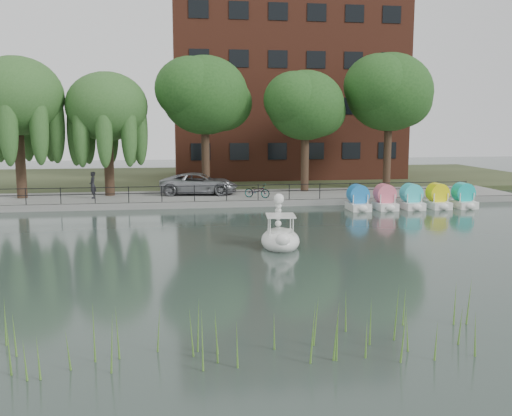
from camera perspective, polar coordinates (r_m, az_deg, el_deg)
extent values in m
plane|color=#3B4742|center=(22.87, 0.22, -4.73)|extent=(120.00, 120.00, 0.00)
cube|color=gray|center=(38.48, -3.35, 1.00)|extent=(40.00, 6.00, 0.40)
cube|color=gray|center=(35.57, -2.93, 0.38)|extent=(40.00, 0.25, 0.40)
cube|color=#47512D|center=(52.36, -4.71, 2.98)|extent=(60.00, 22.00, 0.36)
cylinder|color=black|center=(35.63, -2.97, 2.26)|extent=(32.00, 0.04, 0.04)
cylinder|color=black|center=(35.67, -2.97, 1.62)|extent=(32.00, 0.04, 0.04)
cylinder|color=black|center=(35.68, -2.97, 1.54)|extent=(0.05, 0.05, 1.00)
cube|color=#4C1E16|center=(53.18, 2.91, 12.99)|extent=(20.00, 10.00, 18.00)
cylinder|color=#473323|center=(39.79, -22.48, 3.94)|extent=(0.60, 0.60, 4.20)
ellipsoid|color=#3E6D32|center=(39.73, -22.85, 10.29)|extent=(5.88, 5.88, 5.00)
cylinder|color=#473323|center=(39.34, -14.48, 3.98)|extent=(0.60, 0.60, 3.80)
ellipsoid|color=#3E6D32|center=(39.24, -14.70, 9.80)|extent=(5.32, 5.32, 4.52)
cylinder|color=#473323|center=(40.16, -5.06, 4.81)|extent=(0.60, 0.60, 4.50)
ellipsoid|color=#2F6024|center=(40.11, -5.14, 11.17)|extent=(6.00, 6.00, 5.10)
cylinder|color=#473323|center=(40.69, 4.91, 4.55)|extent=(0.60, 0.60, 4.05)
ellipsoid|color=#2F6024|center=(40.61, 4.98, 10.19)|extent=(5.40, 5.40, 4.59)
cylinder|color=#473323|center=(43.56, 12.99, 5.07)|extent=(0.60, 0.60, 4.72)
ellipsoid|color=#2F6024|center=(43.54, 13.20, 11.21)|extent=(6.30, 6.30, 5.36)
imported|color=gray|center=(38.95, -5.73, 2.61)|extent=(3.40, 6.30, 1.68)
imported|color=gray|center=(37.03, 0.12, 1.81)|extent=(1.36, 1.80, 1.00)
imported|color=black|center=(38.07, -16.03, 2.40)|extent=(0.63, 0.80, 1.98)
ellipsoid|color=white|center=(24.27, 2.45, -3.26)|extent=(1.89, 2.74, 0.57)
cube|color=white|center=(24.12, 2.47, -2.64)|extent=(1.17, 1.25, 0.29)
cube|color=white|center=(24.02, 2.47, -0.76)|extent=(1.32, 1.41, 0.06)
ellipsoid|color=white|center=(23.15, 2.68, -3.24)|extent=(0.65, 0.53, 0.54)
sphere|color=white|center=(24.83, 2.30, 0.93)|extent=(0.46, 0.46, 0.46)
cone|color=black|center=(25.14, 2.24, 0.96)|extent=(0.22, 0.27, 0.19)
cylinder|color=yellow|center=(25.01, 2.27, 0.94)|extent=(0.26, 0.12, 0.25)
cube|color=white|center=(34.99, 10.18, 0.15)|extent=(1.15, 1.70, 0.44)
cylinder|color=#207ED3|center=(34.99, 10.16, 1.36)|extent=(0.90, 1.20, 0.90)
cube|color=white|center=(35.57, 12.78, 0.21)|extent=(1.15, 1.70, 0.44)
cylinder|color=#EC6781|center=(35.57, 12.76, 1.40)|extent=(0.90, 1.20, 0.90)
cube|color=white|center=(36.22, 15.29, 0.27)|extent=(1.15, 1.70, 0.44)
cylinder|color=#37D6DE|center=(36.21, 15.27, 1.43)|extent=(0.90, 1.20, 0.90)
cube|color=white|center=(36.93, 17.70, 0.32)|extent=(1.15, 1.70, 0.44)
cylinder|color=yellow|center=(36.93, 17.69, 1.46)|extent=(0.90, 1.20, 0.90)
cube|color=white|center=(37.71, 20.03, 0.37)|extent=(1.15, 1.70, 0.44)
cylinder|color=#14BBB6|center=(37.70, 20.01, 1.49)|extent=(0.90, 1.20, 0.90)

